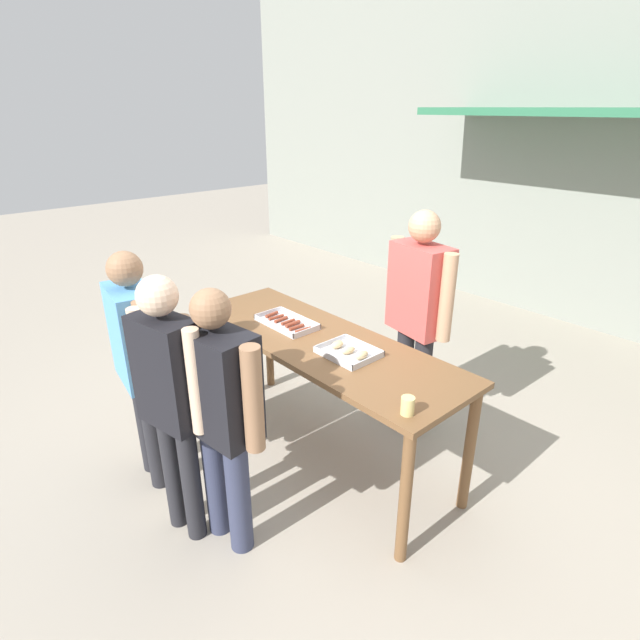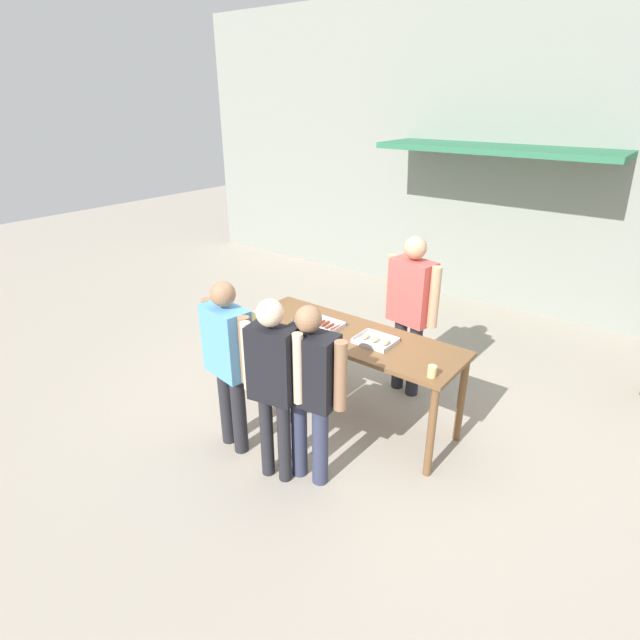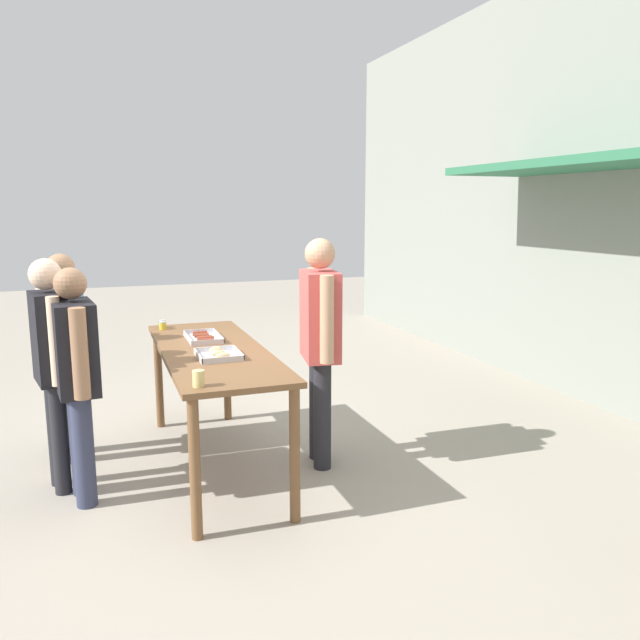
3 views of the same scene
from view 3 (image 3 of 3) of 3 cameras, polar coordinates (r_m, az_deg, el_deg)
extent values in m
plane|color=#A39989|center=(5.13, -9.47, -12.96)|extent=(24.00, 24.00, 0.00)
cube|color=gray|center=(6.70, 26.57, 11.27)|extent=(12.00, 0.12, 4.50)
cube|color=#2D704C|center=(6.32, 23.14, 13.00)|extent=(3.20, 1.00, 0.08)
cube|color=brown|center=(4.84, -9.79, -2.83)|extent=(2.26, 0.76, 0.04)
cylinder|color=brown|center=(5.94, -14.52, -5.27)|extent=(0.07, 0.07, 0.91)
cylinder|color=brown|center=(3.94, -11.36, -13.24)|extent=(0.07, 0.07, 0.91)
cylinder|color=brown|center=(6.03, -8.51, -4.82)|extent=(0.07, 0.07, 0.91)
cylinder|color=brown|center=(4.07, -2.32, -12.25)|extent=(0.07, 0.07, 0.91)
cube|color=silver|center=(5.18, -10.62, -1.71)|extent=(0.48, 0.26, 0.01)
cube|color=silver|center=(5.16, -12.01, -1.57)|extent=(0.48, 0.01, 0.03)
cube|color=silver|center=(5.20, -9.26, -1.39)|extent=(0.48, 0.01, 0.03)
cube|color=silver|center=(5.41, -11.04, -1.00)|extent=(0.01, 0.26, 0.03)
cube|color=silver|center=(4.95, -10.18, -2.01)|extent=(0.01, 0.26, 0.03)
cylinder|color=brown|center=(5.37, -10.92, -1.13)|extent=(0.04, 0.12, 0.03)
cylinder|color=brown|center=(5.31, -10.86, -1.28)|extent=(0.03, 0.13, 0.02)
cylinder|color=brown|center=(5.24, -10.77, -1.40)|extent=(0.03, 0.12, 0.03)
cylinder|color=brown|center=(5.18, -10.57, -1.54)|extent=(0.03, 0.12, 0.02)
cylinder|color=brown|center=(5.12, -10.45, -1.64)|extent=(0.03, 0.13, 0.03)
cylinder|color=brown|center=(5.06, -10.46, -1.80)|extent=(0.03, 0.13, 0.03)
cylinder|color=brown|center=(4.99, -10.27, -1.96)|extent=(0.04, 0.13, 0.03)
cube|color=silver|center=(4.55, -9.25, -3.34)|extent=(0.36, 0.30, 0.01)
cube|color=silver|center=(4.52, -11.09, -3.21)|extent=(0.36, 0.01, 0.03)
cube|color=silver|center=(4.58, -7.45, -2.94)|extent=(0.36, 0.01, 0.03)
cube|color=silver|center=(4.72, -9.67, -2.60)|extent=(0.01, 0.30, 0.03)
cube|color=silver|center=(4.38, -8.82, -3.59)|extent=(0.01, 0.30, 0.03)
ellipsoid|color=#D6B77F|center=(4.65, -9.48, -2.71)|extent=(0.07, 0.11, 0.05)
ellipsoid|color=#D6B77F|center=(4.55, -9.31, -3.01)|extent=(0.06, 0.11, 0.05)
ellipsoid|color=#D6B77F|center=(4.44, -8.92, -3.28)|extent=(0.07, 0.11, 0.05)
cylinder|color=#567A38|center=(5.76, -14.23, -0.38)|extent=(0.06, 0.06, 0.06)
cylinder|color=#B2B2B7|center=(5.76, -14.25, -0.04)|extent=(0.06, 0.06, 0.01)
cylinder|color=gold|center=(5.68, -14.18, -0.54)|extent=(0.06, 0.06, 0.06)
cylinder|color=#B2B2B7|center=(5.67, -14.20, -0.19)|extent=(0.06, 0.06, 0.01)
cylinder|color=#DBC67A|center=(3.83, -11.05, -5.27)|extent=(0.07, 0.07, 0.10)
cylinder|color=#232328|center=(5.06, -0.21, -7.97)|extent=(0.14, 0.14, 0.86)
cylinder|color=#232328|center=(4.87, 0.22, -8.71)|extent=(0.14, 0.14, 0.86)
cube|color=#C64C47|center=(4.77, 0.00, 0.42)|extent=(0.49, 0.33, 0.68)
sphere|color=tan|center=(4.71, 0.00, 6.09)|extent=(0.23, 0.23, 0.23)
cylinder|color=tan|center=(5.04, -0.57, 1.15)|extent=(0.10, 0.10, 0.64)
cylinder|color=tan|center=(4.50, 0.63, 0.03)|extent=(0.10, 0.10, 0.64)
cylinder|color=#232328|center=(5.38, -22.02, -7.96)|extent=(0.13, 0.13, 0.80)
cylinder|color=#232328|center=(5.56, -21.65, -7.33)|extent=(0.13, 0.13, 0.80)
cube|color=#5193D1|center=(5.30, -22.34, -0.27)|extent=(0.47, 0.31, 0.63)
sphere|color=#936B4C|center=(5.25, -22.67, 4.45)|extent=(0.22, 0.22, 0.22)
cylinder|color=#936B4C|center=(5.04, -22.92, -0.65)|extent=(0.10, 0.10, 0.60)
cylinder|color=#936B4C|center=(5.56, -21.84, 0.39)|extent=(0.10, 0.10, 0.60)
cylinder|color=#333851|center=(4.58, -20.79, -11.16)|extent=(0.14, 0.14, 0.78)
cylinder|color=#333851|center=(4.77, -21.09, -10.30)|extent=(0.14, 0.14, 0.78)
cube|color=black|center=(4.48, -21.51, -2.34)|extent=(0.49, 0.31, 0.62)
sphere|color=#936B4C|center=(4.41, -21.88, 3.12)|extent=(0.21, 0.21, 0.21)
cylinder|color=#936B4C|center=(4.20, -21.11, -2.90)|extent=(0.10, 0.10, 0.59)
cylinder|color=#936B4C|center=(4.75, -21.89, -1.48)|extent=(0.10, 0.10, 0.59)
cylinder|color=#232328|center=(4.83, -22.68, -10.04)|extent=(0.11, 0.11, 0.80)
cylinder|color=#232328|center=(4.99, -23.01, -9.41)|extent=(0.11, 0.11, 0.80)
cube|color=black|center=(4.72, -23.46, -1.49)|extent=(0.42, 0.28, 0.63)
sphere|color=beige|center=(4.66, -23.84, 3.85)|extent=(0.22, 0.22, 0.22)
cylinder|color=beige|center=(4.49, -23.02, -1.81)|extent=(0.09, 0.09, 0.60)
cylinder|color=beige|center=(4.94, -23.87, -0.83)|extent=(0.09, 0.09, 0.60)
camera|label=1|loc=(2.66, -50.96, 16.00)|focal=28.00mm
camera|label=2|loc=(3.74, -74.93, 19.17)|focal=28.00mm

